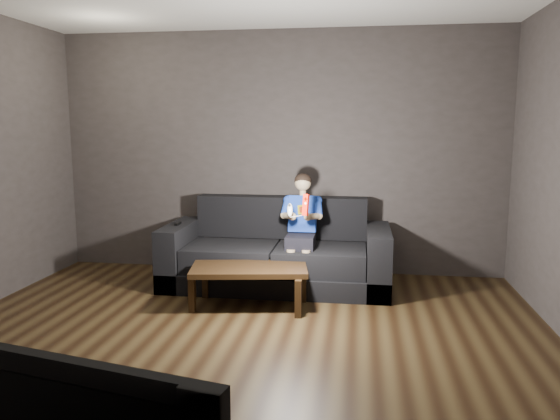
# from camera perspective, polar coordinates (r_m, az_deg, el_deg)

# --- Properties ---
(floor) EXTENTS (5.00, 5.00, 0.00)m
(floor) POSITION_cam_1_polar(r_m,az_deg,el_deg) (4.05, -5.48, -15.33)
(floor) COLOR black
(floor) RESTS_ON ground
(back_wall) EXTENTS (5.00, 0.04, 2.70)m
(back_wall) POSITION_cam_1_polar(r_m,az_deg,el_deg) (6.16, -0.10, 5.98)
(back_wall) COLOR #383331
(back_wall) RESTS_ON ground
(sofa) EXTENTS (2.31, 1.00, 0.89)m
(sofa) POSITION_cam_1_polar(r_m,az_deg,el_deg) (5.71, -0.30, -5.00)
(sofa) COLOR black
(sofa) RESTS_ON floor
(child) EXTENTS (0.42, 0.52, 1.03)m
(child) POSITION_cam_1_polar(r_m,az_deg,el_deg) (5.52, 2.28, -0.96)
(child) COLOR black
(child) RESTS_ON sofa
(wii_remote_red) EXTENTS (0.07, 0.09, 0.20)m
(wii_remote_red) POSITION_cam_1_polar(r_m,az_deg,el_deg) (5.09, 2.70, 0.55)
(wii_remote_red) COLOR red
(wii_remote_red) RESTS_ON child
(nunchuk_white) EXTENTS (0.06, 0.09, 0.13)m
(nunchuk_white) POSITION_cam_1_polar(r_m,az_deg,el_deg) (5.12, 1.04, 0.01)
(nunchuk_white) COLOR white
(nunchuk_white) RESTS_ON child
(wii_remote_black) EXTENTS (0.04, 0.14, 0.03)m
(wii_remote_black) POSITION_cam_1_polar(r_m,az_deg,el_deg) (5.80, -10.62, -1.39)
(wii_remote_black) COLOR black
(wii_remote_black) RESTS_ON sofa
(coffee_table) EXTENTS (1.12, 0.69, 0.38)m
(coffee_table) POSITION_cam_1_polar(r_m,az_deg,el_deg) (5.02, -3.25, -6.49)
(coffee_table) COLOR black
(coffee_table) RESTS_ON floor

